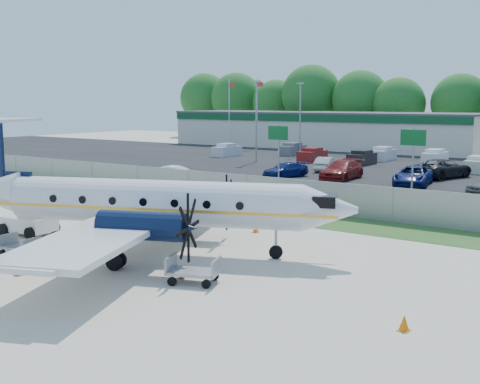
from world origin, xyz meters
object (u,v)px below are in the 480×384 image
Objects in this scene: pushback_tug at (31,222)px; baggage_cart_near at (20,246)px; aircraft at (146,202)px; baggage_cart_far at (193,271)px.

pushback_tug is 4.39m from baggage_cart_near.
aircraft is 6.90× the size of pushback_tug.
baggage_cart_far is (12.18, -1.72, -0.21)m from pushback_tug.
pushback_tug reaches higher than baggage_cart_near.
aircraft is 5.80m from baggage_cart_far.
pushback_tug is 1.28× the size of baggage_cart_far.
baggage_cart_far is at bearing -8.04° from pushback_tug.
aircraft is 10.93× the size of baggage_cart_near.
baggage_cart_near is (3.26, -2.94, -0.26)m from pushback_tug.
baggage_cart_far reaches higher than baggage_cart_near.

